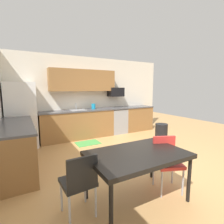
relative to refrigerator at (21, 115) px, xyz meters
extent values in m
plane|color=tan|center=(2.18, -2.22, -0.90)|extent=(12.00, 12.00, 0.00)
cube|color=silver|center=(2.18, 0.43, 0.45)|extent=(5.80, 0.10, 2.70)
cube|color=olive|center=(1.62, 0.08, -0.45)|extent=(2.38, 0.60, 0.90)
cube|color=olive|center=(3.99, 0.08, -0.45)|extent=(1.17, 0.60, 0.90)
cube|color=olive|center=(-0.12, -1.42, -0.45)|extent=(0.60, 2.00, 0.90)
cube|color=#4C4C51|center=(2.18, 0.08, 0.02)|extent=(4.80, 0.64, 0.04)
cube|color=#4C4C51|center=(-0.12, -1.42, 0.02)|extent=(0.64, 2.00, 0.04)
cube|color=olive|center=(1.88, 0.21, 1.00)|extent=(2.20, 0.34, 0.70)
cube|color=white|center=(0.00, 0.00, 0.00)|extent=(0.76, 0.70, 1.81)
cube|color=#999BA0|center=(3.11, 0.08, -0.46)|extent=(0.60, 0.60, 0.88)
cube|color=black|center=(3.11, 0.08, -0.01)|extent=(0.60, 0.60, 0.03)
cube|color=black|center=(3.11, 0.18, 0.60)|extent=(0.54, 0.36, 0.32)
cube|color=#A5A8AD|center=(1.63, 0.08, -0.02)|extent=(0.48, 0.40, 0.14)
cylinder|color=#B2B5BA|center=(1.63, 0.26, 0.14)|extent=(0.02, 0.02, 0.24)
cube|color=black|center=(1.41, -3.37, -0.20)|extent=(1.40, 0.90, 0.06)
cylinder|color=black|center=(0.77, -3.76, -0.57)|extent=(0.05, 0.05, 0.67)
cylinder|color=black|center=(2.05, -3.76, -0.57)|extent=(0.05, 0.05, 0.67)
cylinder|color=black|center=(0.77, -2.98, -0.57)|extent=(0.05, 0.05, 0.67)
cylinder|color=black|center=(2.05, -2.98, -0.57)|extent=(0.05, 0.05, 0.67)
cube|color=red|center=(2.00, -3.41, -0.45)|extent=(0.52, 0.52, 0.05)
cube|color=red|center=(2.07, -3.24, -0.25)|extent=(0.37, 0.18, 0.40)
cylinder|color=#B2B2B7|center=(1.78, -3.50, -0.69)|extent=(0.03, 0.03, 0.42)
cylinder|color=#B2B2B7|center=(2.10, -3.63, -0.69)|extent=(0.03, 0.03, 0.42)
cylinder|color=#B2B2B7|center=(1.91, -3.19, -0.69)|extent=(0.03, 0.03, 0.42)
cylinder|color=#B2B2B7|center=(2.22, -3.31, -0.69)|extent=(0.03, 0.03, 0.42)
cube|color=black|center=(0.57, -3.23, -0.45)|extent=(0.42, 0.42, 0.05)
cube|color=black|center=(0.58, -3.41, -0.25)|extent=(0.38, 0.06, 0.40)
cylinder|color=#B2B2B7|center=(0.73, -3.05, -0.69)|extent=(0.03, 0.03, 0.42)
cylinder|color=#B2B2B7|center=(0.39, -3.07, -0.69)|extent=(0.03, 0.03, 0.42)
cylinder|color=#B2B2B7|center=(0.75, -3.39, -0.69)|extent=(0.03, 0.03, 0.42)
cylinder|color=#B2B2B7|center=(0.41, -3.41, -0.69)|extent=(0.03, 0.03, 0.42)
cylinder|color=black|center=(3.61, -1.65, -0.60)|extent=(0.36, 0.36, 0.60)
cube|color=#4CA54C|center=(1.71, -0.57, -0.90)|extent=(0.70, 0.50, 0.01)
cylinder|color=#198CBF|center=(2.19, 0.13, 0.12)|extent=(0.14, 0.14, 0.20)
camera|label=1|loc=(-0.01, -5.21, 0.74)|focal=27.01mm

